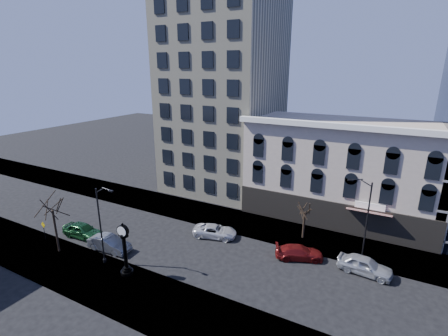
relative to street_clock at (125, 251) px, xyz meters
The scene contains 16 objects.
ground 7.22m from the street_clock, 68.76° to the left, with size 160.00×160.00×0.00m, color black.
sidewalk_far 14.74m from the street_clock, 80.25° to the left, with size 160.00×6.00×0.12m, color gray.
sidewalk_near 3.79m from the street_clock, 33.85° to the right, with size 160.00×6.00×0.12m, color gray.
cream_tower 30.59m from the street_clock, 98.23° to the left, with size 15.90×15.40×42.50m.
victorian_row 26.77m from the street_clock, 56.95° to the left, with size 22.60×11.19×12.50m.
street_clock is the anchor object (origin of this frame).
street_lamp_near 4.59m from the street_clock, behind, with size 2.07×0.32×8.00m.
street_lamp_far 22.19m from the street_clock, 34.57° to the left, with size 2.10×0.90×8.38m.
bare_tree_near 9.46m from the street_clock, behind, with size 4.25×4.25×7.30m.
bare_tree_far 18.75m from the street_clock, 48.69° to the left, with size 2.76×2.76×4.73m.
warning_sign 12.19m from the street_clock, behind, with size 0.71×0.09×2.18m.
car_near_a 9.85m from the street_clock, 162.75° to the left, with size 1.92×4.76×1.62m, color #143F1E.
car_near_b 5.38m from the street_clock, 153.57° to the left, with size 1.63×4.66×1.54m, color #595B60.
car_far_a 10.62m from the street_clock, 69.96° to the left, with size 2.22×4.82×1.34m, color silver.
car_far_b 16.50m from the street_clock, 37.27° to the left, with size 1.88×4.64×1.35m, color maroon.
car_far_c 21.69m from the street_clock, 28.65° to the left, with size 1.92×4.76×1.62m, color #A5A8AD.
Camera 1 is at (17.21, -24.57, 17.93)m, focal length 26.00 mm.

